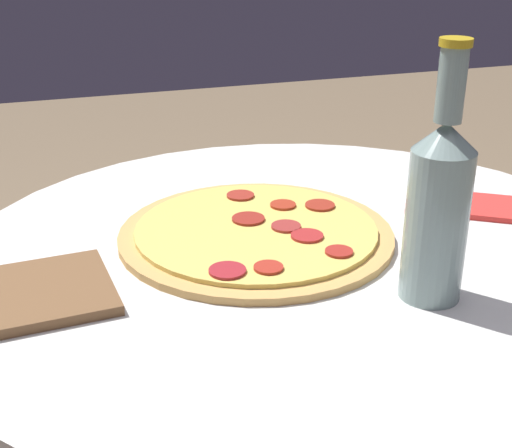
# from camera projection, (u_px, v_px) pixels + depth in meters

# --- Properties ---
(table) EXTENTS (0.90, 0.90, 0.72)m
(table) POSITION_uv_depth(u_px,v_px,m) (304.00, 346.00, 0.96)
(table) COLOR silver
(table) RESTS_ON ground_plane
(pizza) EXTENTS (0.36, 0.36, 0.02)m
(pizza) POSITION_uv_depth(u_px,v_px,m) (257.00, 233.00, 0.93)
(pizza) COLOR tan
(pizza) RESTS_ON table
(beer_bottle) EXTENTS (0.07, 0.07, 0.28)m
(beer_bottle) POSITION_uv_depth(u_px,v_px,m) (438.00, 204.00, 0.75)
(beer_bottle) COLOR gray
(beer_bottle) RESTS_ON table
(pizza_paddle) EXTENTS (0.28, 0.16, 0.02)m
(pizza_paddle) POSITION_uv_depth(u_px,v_px,m) (18.00, 297.00, 0.77)
(pizza_paddle) COLOR brown
(pizza_paddle) RESTS_ON table
(napkin) EXTENTS (0.18, 0.16, 0.01)m
(napkin) POSITION_uv_depth(u_px,v_px,m) (461.00, 205.00, 1.02)
(napkin) COLOR red
(napkin) RESTS_ON table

